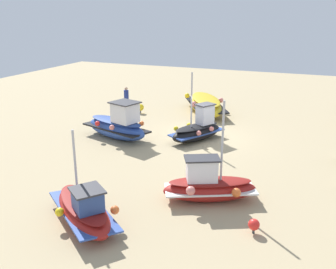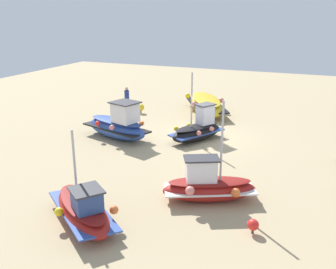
{
  "view_description": "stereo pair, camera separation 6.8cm",
  "coord_description": "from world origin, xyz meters",
  "px_view_note": "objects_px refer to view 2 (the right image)",
  "views": [
    {
      "loc": [
        19.22,
        5.8,
        6.7
      ],
      "look_at": [
        2.77,
        -0.93,
        0.9
      ],
      "focal_mm": 41.15,
      "sensor_mm": 36.0,
      "label": 1
    },
    {
      "loc": [
        19.19,
        5.86,
        6.7
      ],
      "look_at": [
        2.77,
        -0.93,
        0.9
      ],
      "focal_mm": 41.15,
      "sensor_mm": 36.0,
      "label": 2
    }
  ],
  "objects_px": {
    "fishing_boat_1": "(198,129)",
    "fishing_boat_3": "(206,105)",
    "person_walking": "(127,97)",
    "mooring_buoy_0": "(141,107)",
    "fishing_boat_0": "(83,209)",
    "fishing_boat_2": "(118,125)",
    "mooring_buoy_1": "(253,225)",
    "fishing_boat_4": "(208,186)"
  },
  "relations": [
    {
      "from": "fishing_boat_0",
      "to": "mooring_buoy_0",
      "type": "xyz_separation_m",
      "value": [
        -13.27,
        -4.46,
        -0.07
      ]
    },
    {
      "from": "fishing_boat_2",
      "to": "mooring_buoy_1",
      "type": "height_order",
      "value": "fishing_boat_2"
    },
    {
      "from": "fishing_boat_0",
      "to": "fishing_boat_1",
      "type": "bearing_deg",
      "value": 122.59
    },
    {
      "from": "person_walking",
      "to": "mooring_buoy_0",
      "type": "bearing_deg",
      "value": 101.41
    },
    {
      "from": "person_walking",
      "to": "mooring_buoy_0",
      "type": "xyz_separation_m",
      "value": [
        0.31,
        1.21,
        -0.55
      ]
    },
    {
      "from": "fishing_boat_1",
      "to": "mooring_buoy_0",
      "type": "height_order",
      "value": "fishing_boat_1"
    },
    {
      "from": "mooring_buoy_0",
      "to": "mooring_buoy_1",
      "type": "distance_m",
      "value": 15.35
    },
    {
      "from": "fishing_boat_4",
      "to": "person_walking",
      "type": "relative_size",
      "value": 2.29
    },
    {
      "from": "mooring_buoy_1",
      "to": "fishing_boat_0",
      "type": "bearing_deg",
      "value": -74.95
    },
    {
      "from": "fishing_boat_0",
      "to": "fishing_boat_1",
      "type": "height_order",
      "value": "fishing_boat_1"
    },
    {
      "from": "fishing_boat_4",
      "to": "mooring_buoy_0",
      "type": "distance_m",
      "value": 12.88
    },
    {
      "from": "mooring_buoy_0",
      "to": "fishing_boat_1",
      "type": "bearing_deg",
      "value": 54.0
    },
    {
      "from": "fishing_boat_3",
      "to": "mooring_buoy_0",
      "type": "bearing_deg",
      "value": 84.32
    },
    {
      "from": "mooring_buoy_1",
      "to": "fishing_boat_3",
      "type": "bearing_deg",
      "value": -157.18
    },
    {
      "from": "fishing_boat_2",
      "to": "person_walking",
      "type": "distance_m",
      "value": 6.05
    },
    {
      "from": "fishing_boat_3",
      "to": "mooring_buoy_0",
      "type": "height_order",
      "value": "fishing_boat_3"
    },
    {
      "from": "person_walking",
      "to": "fishing_boat_1",
      "type": "bearing_deg",
      "value": 83.17
    },
    {
      "from": "fishing_boat_0",
      "to": "fishing_boat_2",
      "type": "bearing_deg",
      "value": 149.82
    },
    {
      "from": "person_walking",
      "to": "fishing_boat_0",
      "type": "bearing_deg",
      "value": 48.43
    },
    {
      "from": "fishing_boat_3",
      "to": "mooring_buoy_1",
      "type": "height_order",
      "value": "fishing_boat_3"
    },
    {
      "from": "fishing_boat_0",
      "to": "mooring_buoy_1",
      "type": "height_order",
      "value": "fishing_boat_0"
    },
    {
      "from": "fishing_boat_3",
      "to": "mooring_buoy_1",
      "type": "relative_size",
      "value": 11.06
    },
    {
      "from": "fishing_boat_0",
      "to": "fishing_boat_3",
      "type": "bearing_deg",
      "value": 129.46
    },
    {
      "from": "fishing_boat_1",
      "to": "fishing_boat_2",
      "type": "xyz_separation_m",
      "value": [
        1.37,
        -4.11,
        0.14
      ]
    },
    {
      "from": "fishing_boat_1",
      "to": "person_walking",
      "type": "bearing_deg",
      "value": 86.4
    },
    {
      "from": "fishing_boat_1",
      "to": "person_walking",
      "type": "height_order",
      "value": "fishing_boat_1"
    },
    {
      "from": "fishing_boat_0",
      "to": "fishing_boat_3",
      "type": "height_order",
      "value": "fishing_boat_0"
    },
    {
      "from": "fishing_boat_2",
      "to": "mooring_buoy_0",
      "type": "distance_m",
      "value": 5.37
    },
    {
      "from": "fishing_boat_0",
      "to": "fishing_boat_2",
      "type": "distance_m",
      "value": 8.68
    },
    {
      "from": "fishing_boat_0",
      "to": "fishing_boat_1",
      "type": "xyz_separation_m",
      "value": [
        -9.41,
        0.85,
        0.12
      ]
    },
    {
      "from": "fishing_boat_4",
      "to": "fishing_boat_3",
      "type": "bearing_deg",
      "value": -98.28
    },
    {
      "from": "fishing_boat_1",
      "to": "fishing_boat_4",
      "type": "xyz_separation_m",
      "value": [
        6.38,
        2.5,
        -0.03
      ]
    },
    {
      "from": "fishing_boat_1",
      "to": "fishing_boat_2",
      "type": "distance_m",
      "value": 4.34
    },
    {
      "from": "fishing_boat_0",
      "to": "mooring_buoy_0",
      "type": "distance_m",
      "value": 14.0
    },
    {
      "from": "fishing_boat_4",
      "to": "fishing_boat_2",
      "type": "bearing_deg",
      "value": -62.95
    },
    {
      "from": "fishing_boat_1",
      "to": "mooring_buoy_0",
      "type": "distance_m",
      "value": 6.57
    },
    {
      "from": "fishing_boat_2",
      "to": "mooring_buoy_1",
      "type": "relative_size",
      "value": 8.71
    },
    {
      "from": "mooring_buoy_0",
      "to": "fishing_boat_4",
      "type": "bearing_deg",
      "value": 37.35
    },
    {
      "from": "person_walking",
      "to": "mooring_buoy_1",
      "type": "relative_size",
      "value": 3.34
    },
    {
      "from": "fishing_boat_3",
      "to": "person_walking",
      "type": "relative_size",
      "value": 3.32
    },
    {
      "from": "fishing_boat_1",
      "to": "fishing_boat_3",
      "type": "bearing_deg",
      "value": 41.92
    },
    {
      "from": "fishing_boat_3",
      "to": "fishing_boat_4",
      "type": "distance_m",
      "value": 12.62
    }
  ]
}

